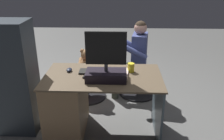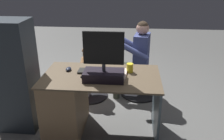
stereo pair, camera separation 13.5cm
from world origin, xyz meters
name	(u,v)px [view 1 (the left image)]	position (x,y,z in m)	size (l,w,h in m)	color
ground_plane	(106,112)	(0.00, 0.00, 0.00)	(10.00, 10.00, 0.00)	#5F5F5D
desk	(74,102)	(0.34, 0.40, 0.38)	(1.27, 0.73, 0.71)	brown
monitor	(106,68)	(-0.04, 0.50, 0.84)	(0.42, 0.23, 0.51)	black
keyboard	(98,72)	(0.06, 0.31, 0.72)	(0.42, 0.14, 0.02)	black
computer_mouse	(69,70)	(0.39, 0.29, 0.73)	(0.06, 0.10, 0.04)	#1D2231
cup	(131,68)	(-0.30, 0.28, 0.76)	(0.07, 0.07, 0.10)	yellow
tv_remote	(87,75)	(0.17, 0.41, 0.72)	(0.04, 0.15, 0.02)	black
notebook_binder	(118,74)	(-0.16, 0.37, 0.72)	(0.22, 0.30, 0.02)	beige
office_chair_teddy	(87,82)	(0.30, -0.41, 0.24)	(0.55, 0.55, 0.42)	black
teddy_bear	(86,61)	(0.30, -0.42, 0.57)	(0.23, 0.23, 0.33)	#996F48
visitor_chair	(138,80)	(-0.46, -0.54, 0.23)	(0.57, 0.57, 0.42)	black
person	(134,54)	(-0.38, -0.53, 0.65)	(0.55, 0.53, 1.12)	#424C85
equipment_rack	(15,79)	(0.98, 0.37, 0.65)	(0.44, 0.36, 1.29)	#262D34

